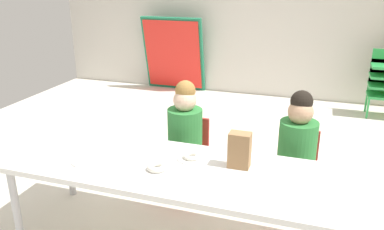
{
  "coord_description": "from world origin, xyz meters",
  "views": [
    {
      "loc": [
        0.9,
        -2.79,
        1.65
      ],
      "look_at": [
        0.14,
        -0.53,
        0.79
      ],
      "focal_mm": 36.96,
      "sensor_mm": 36.0,
      "label": 1
    }
  ],
  "objects_px": {
    "folded_activity_table": "(173,54)",
    "donut_powdered_on_plate": "(192,156)",
    "kid_chair_green_stack": "(383,79)",
    "donut_powdered_loose": "(157,167)",
    "seated_child_middle_seat": "(298,143)",
    "paper_plate_center_table": "(86,161)",
    "seated_child_near_camera": "(185,129)",
    "paper_plate_near_edge": "(192,159)",
    "paper_bag_brown": "(240,150)",
    "craft_table": "(179,173)"
  },
  "relations": [
    {
      "from": "seated_child_middle_seat",
      "to": "folded_activity_table",
      "type": "distance_m",
      "value": 3.4
    },
    {
      "from": "folded_activity_table",
      "to": "donut_powdered_on_plate",
      "type": "xyz_separation_m",
      "value": [
        1.36,
        -3.22,
        0.03
      ]
    },
    {
      "from": "seated_child_middle_seat",
      "to": "donut_powdered_on_plate",
      "type": "relative_size",
      "value": 8.49
    },
    {
      "from": "paper_plate_near_edge",
      "to": "paper_plate_center_table",
      "type": "height_order",
      "value": "same"
    },
    {
      "from": "folded_activity_table",
      "to": "paper_plate_near_edge",
      "type": "xyz_separation_m",
      "value": [
        1.36,
        -3.22,
        0.01
      ]
    },
    {
      "from": "seated_child_near_camera",
      "to": "donut_powdered_loose",
      "type": "relative_size",
      "value": 7.65
    },
    {
      "from": "craft_table",
      "to": "paper_plate_near_edge",
      "type": "relative_size",
      "value": 12.12
    },
    {
      "from": "paper_bag_brown",
      "to": "seated_child_near_camera",
      "type": "bearing_deg",
      "value": 137.63
    },
    {
      "from": "donut_powdered_on_plate",
      "to": "paper_plate_center_table",
      "type": "bearing_deg",
      "value": -158.35
    },
    {
      "from": "donut_powdered_on_plate",
      "to": "kid_chair_green_stack",
      "type": "bearing_deg",
      "value": 64.15
    },
    {
      "from": "seated_child_middle_seat",
      "to": "paper_plate_center_table",
      "type": "distance_m",
      "value": 1.41
    },
    {
      "from": "seated_child_middle_seat",
      "to": "folded_activity_table",
      "type": "relative_size",
      "value": 0.84
    },
    {
      "from": "donut_powdered_on_plate",
      "to": "paper_bag_brown",
      "type": "bearing_deg",
      "value": -1.15
    },
    {
      "from": "kid_chair_green_stack",
      "to": "paper_plate_near_edge",
      "type": "bearing_deg",
      "value": -115.85
    },
    {
      "from": "craft_table",
      "to": "paper_plate_near_edge",
      "type": "height_order",
      "value": "paper_plate_near_edge"
    },
    {
      "from": "paper_plate_center_table",
      "to": "donut_powdered_on_plate",
      "type": "xyz_separation_m",
      "value": [
        0.61,
        0.24,
        0.02
      ]
    },
    {
      "from": "paper_plate_near_edge",
      "to": "donut_powdered_loose",
      "type": "relative_size",
      "value": 1.5
    },
    {
      "from": "kid_chair_green_stack",
      "to": "paper_plate_near_edge",
      "type": "height_order",
      "value": "kid_chair_green_stack"
    },
    {
      "from": "craft_table",
      "to": "paper_plate_near_edge",
      "type": "bearing_deg",
      "value": 72.88
    },
    {
      "from": "paper_plate_center_table",
      "to": "donut_powdered_on_plate",
      "type": "height_order",
      "value": "donut_powdered_on_plate"
    },
    {
      "from": "donut_powdered_loose",
      "to": "kid_chair_green_stack",
      "type": "bearing_deg",
      "value": 63.34
    },
    {
      "from": "kid_chair_green_stack",
      "to": "paper_bag_brown",
      "type": "distance_m",
      "value": 3.18
    },
    {
      "from": "folded_activity_table",
      "to": "paper_plate_center_table",
      "type": "relative_size",
      "value": 6.04
    },
    {
      "from": "kid_chair_green_stack",
      "to": "paper_plate_center_table",
      "type": "height_order",
      "value": "kid_chair_green_stack"
    },
    {
      "from": "seated_child_near_camera",
      "to": "donut_powdered_loose",
      "type": "bearing_deg",
      "value": -85.6
    },
    {
      "from": "folded_activity_table",
      "to": "paper_bag_brown",
      "type": "relative_size",
      "value": 4.94
    },
    {
      "from": "paper_plate_near_edge",
      "to": "donut_powdered_loose",
      "type": "distance_m",
      "value": 0.25
    },
    {
      "from": "kid_chair_green_stack",
      "to": "donut_powdered_loose",
      "type": "distance_m",
      "value": 3.54
    },
    {
      "from": "kid_chair_green_stack",
      "to": "donut_powdered_loose",
      "type": "xyz_separation_m",
      "value": [
        -1.59,
        -3.16,
        0.11
      ]
    },
    {
      "from": "paper_plate_near_edge",
      "to": "seated_child_middle_seat",
      "type": "bearing_deg",
      "value": 36.53
    },
    {
      "from": "kid_chair_green_stack",
      "to": "paper_plate_center_table",
      "type": "relative_size",
      "value": 4.44
    },
    {
      "from": "seated_child_middle_seat",
      "to": "donut_powdered_loose",
      "type": "xyz_separation_m",
      "value": [
        -0.77,
        -0.66,
        0.01
      ]
    },
    {
      "from": "craft_table",
      "to": "seated_child_middle_seat",
      "type": "xyz_separation_m",
      "value": [
        0.65,
        0.58,
        0.05
      ]
    },
    {
      "from": "paper_bag_brown",
      "to": "paper_plate_center_table",
      "type": "relative_size",
      "value": 1.22
    },
    {
      "from": "craft_table",
      "to": "donut_powdered_on_plate",
      "type": "relative_size",
      "value": 20.18
    },
    {
      "from": "kid_chair_green_stack",
      "to": "donut_powdered_loose",
      "type": "height_order",
      "value": "kid_chair_green_stack"
    },
    {
      "from": "folded_activity_table",
      "to": "donut_powdered_on_plate",
      "type": "height_order",
      "value": "folded_activity_table"
    },
    {
      "from": "craft_table",
      "to": "seated_child_near_camera",
      "type": "bearing_deg",
      "value": 105.68
    },
    {
      "from": "seated_child_middle_seat",
      "to": "kid_chair_green_stack",
      "type": "xyz_separation_m",
      "value": [
        0.82,
        2.51,
        -0.1
      ]
    },
    {
      "from": "craft_table",
      "to": "paper_bag_brown",
      "type": "distance_m",
      "value": 0.39
    },
    {
      "from": "folded_activity_table",
      "to": "donut_powdered_on_plate",
      "type": "distance_m",
      "value": 3.49
    },
    {
      "from": "seated_child_near_camera",
      "to": "folded_activity_table",
      "type": "height_order",
      "value": "folded_activity_table"
    },
    {
      "from": "folded_activity_table",
      "to": "donut_powdered_loose",
      "type": "height_order",
      "value": "folded_activity_table"
    },
    {
      "from": "paper_plate_center_table",
      "to": "seated_child_near_camera",
      "type": "bearing_deg",
      "value": 59.72
    },
    {
      "from": "craft_table",
      "to": "paper_plate_center_table",
      "type": "height_order",
      "value": "paper_plate_center_table"
    },
    {
      "from": "paper_plate_near_edge",
      "to": "craft_table",
      "type": "bearing_deg",
      "value": -107.12
    },
    {
      "from": "paper_plate_near_edge",
      "to": "donut_powdered_loose",
      "type": "bearing_deg",
      "value": -127.25
    },
    {
      "from": "paper_plate_near_edge",
      "to": "kid_chair_green_stack",
      "type": "bearing_deg",
      "value": 64.15
    },
    {
      "from": "donut_powdered_on_plate",
      "to": "donut_powdered_loose",
      "type": "distance_m",
      "value": 0.25
    },
    {
      "from": "seated_child_middle_seat",
      "to": "paper_bag_brown",
      "type": "bearing_deg",
      "value": -124.01
    }
  ]
}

